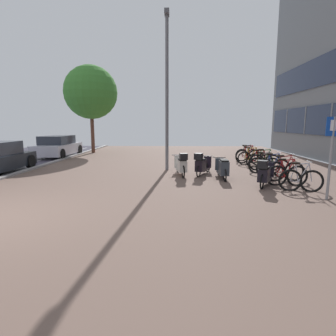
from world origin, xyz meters
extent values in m
cube|color=#73594E|center=(4.80, 0.00, -0.03)|extent=(14.40, 40.00, 0.05)
cube|color=slate|center=(12.15, 9.11, 2.26)|extent=(0.10, 0.12, 1.66)
cube|color=slate|center=(12.15, 11.96, 2.26)|extent=(0.10, 0.12, 1.66)
cube|color=slate|center=(12.15, 14.80, 2.26)|extent=(0.10, 0.12, 1.66)
torus|color=black|center=(7.65, 2.97, 0.32)|extent=(0.70, 0.18, 0.70)
torus|color=black|center=(8.26, 2.87, 0.32)|extent=(0.70, 0.18, 0.70)
cylinder|color=#B2B0BA|center=(8.02, 2.91, 0.57)|extent=(0.31, 0.08, 0.61)
cylinder|color=#B2B0BA|center=(7.83, 2.94, 0.54)|extent=(0.14, 0.06, 0.56)
cylinder|color=#B2B0BA|center=(7.97, 2.92, 0.84)|extent=(0.38, 0.10, 0.08)
cylinder|color=#B2B0BA|center=(7.77, 2.95, 0.29)|extent=(0.24, 0.07, 0.08)
cylinder|color=#B2B0BA|center=(7.72, 2.96, 0.57)|extent=(0.16, 0.05, 0.51)
cylinder|color=#B2B0BA|center=(8.21, 2.88, 0.59)|extent=(0.14, 0.05, 0.56)
cube|color=black|center=(7.78, 2.95, 0.86)|extent=(0.23, 0.12, 0.06)
cylinder|color=#ADADB2|center=(8.15, 2.89, 0.92)|extent=(0.10, 0.48, 0.02)
torus|color=black|center=(7.50, 3.69, 0.32)|extent=(0.72, 0.07, 0.72)
torus|color=black|center=(8.18, 3.69, 0.32)|extent=(0.72, 0.07, 0.72)
cylinder|color=maroon|center=(7.91, 3.69, 0.58)|extent=(0.33, 0.04, 0.63)
cylinder|color=maroon|center=(7.71, 3.69, 0.56)|extent=(0.14, 0.04, 0.57)
cylinder|color=maroon|center=(7.85, 3.69, 0.86)|extent=(0.41, 0.04, 0.08)
cylinder|color=maroon|center=(7.63, 3.69, 0.30)|extent=(0.26, 0.03, 0.08)
cylinder|color=maroon|center=(7.58, 3.69, 0.58)|extent=(0.17, 0.03, 0.52)
cylinder|color=maroon|center=(8.12, 3.69, 0.61)|extent=(0.15, 0.03, 0.57)
cube|color=black|center=(7.65, 3.69, 0.88)|extent=(0.22, 0.09, 0.06)
cylinder|color=#ADADB2|center=(8.06, 3.69, 0.94)|extent=(0.02, 0.48, 0.02)
torus|color=black|center=(7.74, 4.44, 0.34)|extent=(0.75, 0.11, 0.74)
torus|color=black|center=(8.41, 4.48, 0.34)|extent=(0.75, 0.11, 0.74)
cylinder|color=maroon|center=(8.14, 4.46, 0.60)|extent=(0.33, 0.05, 0.65)
cylinder|color=maroon|center=(7.94, 4.45, 0.58)|extent=(0.14, 0.04, 0.59)
cylinder|color=maroon|center=(8.09, 4.46, 0.90)|extent=(0.41, 0.06, 0.09)
cylinder|color=maroon|center=(7.86, 4.45, 0.31)|extent=(0.26, 0.04, 0.08)
cylinder|color=maroon|center=(7.81, 4.44, 0.60)|extent=(0.17, 0.03, 0.54)
cylinder|color=maroon|center=(8.35, 4.47, 0.63)|extent=(0.15, 0.04, 0.59)
cube|color=black|center=(7.89, 4.45, 0.91)|extent=(0.22, 0.10, 0.06)
cylinder|color=#ADADB2|center=(8.29, 4.47, 0.97)|extent=(0.05, 0.48, 0.02)
torus|color=black|center=(7.61, 5.23, 0.33)|extent=(0.73, 0.07, 0.73)
torus|color=black|center=(8.24, 5.23, 0.33)|extent=(0.73, 0.07, 0.73)
cylinder|color=navy|center=(7.99, 5.23, 0.59)|extent=(0.31, 0.04, 0.64)
cylinder|color=navy|center=(7.80, 5.23, 0.57)|extent=(0.14, 0.04, 0.58)
cylinder|color=navy|center=(7.94, 5.23, 0.88)|extent=(0.38, 0.04, 0.08)
cylinder|color=navy|center=(7.73, 5.23, 0.30)|extent=(0.24, 0.03, 0.08)
cylinder|color=navy|center=(7.68, 5.23, 0.59)|extent=(0.16, 0.03, 0.53)
cylinder|color=navy|center=(8.18, 5.23, 0.61)|extent=(0.14, 0.03, 0.58)
cube|color=black|center=(7.75, 5.23, 0.89)|extent=(0.22, 0.09, 0.06)
cylinder|color=#ADADB2|center=(8.13, 5.23, 0.95)|extent=(0.02, 0.48, 0.02)
torus|color=black|center=(7.53, 6.04, 0.32)|extent=(0.70, 0.17, 0.70)
torus|color=black|center=(8.13, 5.95, 0.32)|extent=(0.70, 0.17, 0.70)
cylinder|color=black|center=(7.89, 5.99, 0.57)|extent=(0.30, 0.08, 0.61)
cylinder|color=black|center=(7.71, 6.01, 0.54)|extent=(0.14, 0.06, 0.56)
cylinder|color=black|center=(7.84, 5.99, 0.84)|extent=(0.37, 0.09, 0.08)
cylinder|color=black|center=(7.64, 6.02, 0.29)|extent=(0.24, 0.06, 0.08)
cylinder|color=black|center=(7.60, 6.03, 0.57)|extent=(0.16, 0.05, 0.51)
cylinder|color=black|center=(8.08, 5.96, 0.59)|extent=(0.14, 0.05, 0.56)
cube|color=black|center=(7.66, 6.02, 0.86)|extent=(0.23, 0.12, 0.06)
cylinder|color=#ADADB2|center=(8.03, 5.97, 0.92)|extent=(0.10, 0.48, 0.02)
torus|color=black|center=(7.75, 6.80, 0.34)|extent=(0.75, 0.16, 0.75)
torus|color=black|center=(8.42, 6.73, 0.34)|extent=(0.75, 0.16, 0.75)
cylinder|color=#2F632E|center=(8.15, 6.76, 0.61)|extent=(0.33, 0.07, 0.65)
cylinder|color=#2F632E|center=(7.95, 6.78, 0.58)|extent=(0.15, 0.05, 0.60)
cylinder|color=#2F632E|center=(8.10, 6.76, 0.90)|extent=(0.41, 0.08, 0.09)
cylinder|color=#2F632E|center=(7.88, 6.79, 0.31)|extent=(0.26, 0.06, 0.08)
cylinder|color=#2F632E|center=(7.82, 6.79, 0.61)|extent=(0.17, 0.04, 0.55)
cylinder|color=#2F632E|center=(8.36, 6.73, 0.63)|extent=(0.15, 0.05, 0.60)
cube|color=black|center=(7.90, 6.79, 0.92)|extent=(0.23, 0.11, 0.06)
cylinder|color=#ADADB2|center=(8.30, 6.74, 0.98)|extent=(0.08, 0.48, 0.02)
torus|color=black|center=(7.80, 7.57, 0.30)|extent=(0.68, 0.15, 0.67)
torus|color=black|center=(8.38, 7.49, 0.30)|extent=(0.68, 0.15, 0.67)
cylinder|color=maroon|center=(8.15, 7.52, 0.55)|extent=(0.29, 0.07, 0.59)
cylinder|color=maroon|center=(7.97, 7.55, 0.52)|extent=(0.13, 0.05, 0.54)
cylinder|color=maroon|center=(8.10, 7.53, 0.81)|extent=(0.35, 0.08, 0.08)
cylinder|color=maroon|center=(7.91, 7.56, 0.28)|extent=(0.23, 0.06, 0.07)
cylinder|color=maroon|center=(7.86, 7.56, 0.55)|extent=(0.15, 0.04, 0.49)
cylinder|color=maroon|center=(8.32, 7.50, 0.57)|extent=(0.14, 0.05, 0.54)
cube|color=black|center=(7.93, 7.55, 0.83)|extent=(0.23, 0.12, 0.06)
cylinder|color=#ADADB2|center=(8.27, 7.51, 0.88)|extent=(0.09, 0.48, 0.02)
torus|color=black|center=(7.59, 8.36, 0.32)|extent=(0.71, 0.20, 0.71)
torus|color=black|center=(8.24, 8.24, 0.32)|extent=(0.71, 0.20, 0.71)
cylinder|color=#BB8617|center=(7.98, 8.29, 0.57)|extent=(0.32, 0.10, 0.62)
cylinder|color=#BB8617|center=(7.79, 8.33, 0.55)|extent=(0.15, 0.06, 0.56)
cylinder|color=#BB8617|center=(7.93, 8.30, 0.85)|extent=(0.40, 0.11, 0.08)
cylinder|color=#BB8617|center=(7.72, 8.34, 0.29)|extent=(0.26, 0.08, 0.08)
cylinder|color=#BB8617|center=(7.67, 8.35, 0.57)|extent=(0.17, 0.06, 0.52)
cylinder|color=#BB8617|center=(8.19, 8.25, 0.60)|extent=(0.15, 0.06, 0.56)
cube|color=black|center=(7.74, 8.34, 0.87)|extent=(0.23, 0.13, 0.06)
cylinder|color=#ADADB2|center=(8.13, 8.26, 0.92)|extent=(0.11, 0.48, 0.02)
torus|color=black|center=(7.64, 9.05, 0.33)|extent=(0.74, 0.12, 0.73)
torus|color=black|center=(8.30, 9.09, 0.33)|extent=(0.74, 0.12, 0.73)
cylinder|color=#A11C16|center=(8.03, 9.07, 0.60)|extent=(0.33, 0.06, 0.64)
cylinder|color=#A11C16|center=(7.83, 9.06, 0.57)|extent=(0.14, 0.05, 0.59)
cylinder|color=#A11C16|center=(7.98, 9.07, 0.88)|extent=(0.40, 0.06, 0.09)
cylinder|color=#A11C16|center=(7.76, 9.06, 0.31)|extent=(0.26, 0.05, 0.08)
cylinder|color=#A11C16|center=(7.71, 9.05, 0.60)|extent=(0.17, 0.04, 0.54)
cylinder|color=#A11C16|center=(8.24, 9.09, 0.62)|extent=(0.15, 0.04, 0.58)
cube|color=black|center=(7.78, 9.06, 0.90)|extent=(0.23, 0.10, 0.06)
cylinder|color=#ADADB2|center=(8.18, 9.08, 0.96)|extent=(0.06, 0.48, 0.02)
torus|color=black|center=(7.79, 9.82, 0.32)|extent=(0.71, 0.11, 0.70)
torus|color=black|center=(8.41, 9.86, 0.32)|extent=(0.71, 0.11, 0.70)
cylinder|color=black|center=(8.16, 9.84, 0.57)|extent=(0.31, 0.05, 0.62)
cylinder|color=black|center=(7.97, 9.83, 0.55)|extent=(0.14, 0.04, 0.56)
cylinder|color=black|center=(8.11, 9.84, 0.85)|extent=(0.38, 0.06, 0.08)
cylinder|color=black|center=(7.91, 9.83, 0.29)|extent=(0.24, 0.04, 0.08)
cylinder|color=black|center=(7.86, 9.82, 0.57)|extent=(0.16, 0.03, 0.51)
cylinder|color=black|center=(8.35, 9.85, 0.60)|extent=(0.14, 0.04, 0.56)
cube|color=black|center=(7.93, 9.83, 0.87)|extent=(0.22, 0.10, 0.06)
cylinder|color=#ADADB2|center=(8.30, 9.85, 0.92)|extent=(0.05, 0.48, 0.02)
torus|color=black|center=(5.89, 4.28, 0.22)|extent=(0.05, 0.49, 0.49)
torus|color=black|center=(5.87, 5.62, 0.22)|extent=(0.05, 0.49, 0.49)
cube|color=#313942|center=(5.88, 4.95, 0.20)|extent=(0.29, 0.76, 0.08)
cube|color=#313942|center=(5.88, 4.52, 0.45)|extent=(0.31, 0.59, 0.50)
cube|color=black|center=(5.88, 4.52, 0.73)|extent=(0.27, 0.54, 0.06)
cylinder|color=#313942|center=(5.87, 5.60, 0.46)|extent=(0.07, 0.12, 0.49)
cube|color=#313942|center=(5.87, 5.52, 0.44)|extent=(0.32, 0.08, 0.49)
cylinder|color=black|center=(5.87, 5.57, 0.71)|extent=(0.52, 0.03, 0.03)
torus|color=black|center=(5.02, 5.11, 0.22)|extent=(0.24, 0.46, 0.48)
torus|color=black|center=(5.51, 6.23, 0.22)|extent=(0.24, 0.46, 0.48)
cube|color=black|center=(5.26, 5.67, 0.20)|extent=(0.53, 0.74, 0.08)
cube|color=black|center=(5.11, 5.31, 0.41)|extent=(0.49, 0.62, 0.43)
cube|color=black|center=(5.11, 5.31, 0.66)|extent=(0.44, 0.55, 0.06)
cylinder|color=black|center=(5.50, 6.21, 0.46)|extent=(0.11, 0.14, 0.49)
cube|color=black|center=(5.47, 6.14, 0.44)|extent=(0.33, 0.20, 0.48)
cylinder|color=black|center=(5.49, 6.18, 0.70)|extent=(0.49, 0.24, 0.03)
cube|color=black|center=(5.00, 5.06, 0.81)|extent=(0.37, 0.37, 0.24)
torus|color=black|center=(6.86, 3.16, 0.23)|extent=(0.29, 0.47, 0.51)
torus|color=black|center=(7.46, 4.26, 0.23)|extent=(0.29, 0.47, 0.51)
cube|color=black|center=(7.16, 3.71, 0.21)|extent=(0.58, 0.75, 0.08)
cube|color=black|center=(6.97, 3.36, 0.41)|extent=(0.53, 0.63, 0.41)
cube|color=black|center=(6.97, 3.36, 0.65)|extent=(0.47, 0.57, 0.06)
cylinder|color=black|center=(7.45, 4.24, 0.48)|extent=(0.12, 0.14, 0.51)
cube|color=black|center=(7.41, 4.17, 0.46)|extent=(0.32, 0.22, 0.51)
cylinder|color=black|center=(7.44, 4.22, 0.74)|extent=(0.47, 0.27, 0.03)
cube|color=black|center=(6.84, 3.11, 0.80)|extent=(0.38, 0.38, 0.24)
torus|color=black|center=(4.41, 4.87, 0.23)|extent=(0.13, 0.52, 0.52)
torus|color=black|center=(4.21, 6.12, 0.23)|extent=(0.13, 0.52, 0.52)
cube|color=silver|center=(4.31, 5.50, 0.21)|extent=(0.39, 0.74, 0.08)
cube|color=silver|center=(4.37, 5.10, 0.43)|extent=(0.38, 0.60, 0.44)
cube|color=black|center=(4.37, 5.10, 0.68)|extent=(0.34, 0.54, 0.06)
cylinder|color=silver|center=(4.21, 6.10, 0.49)|extent=(0.09, 0.13, 0.52)
cube|color=silver|center=(4.23, 6.02, 0.47)|extent=(0.33, 0.13, 0.52)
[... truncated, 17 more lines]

